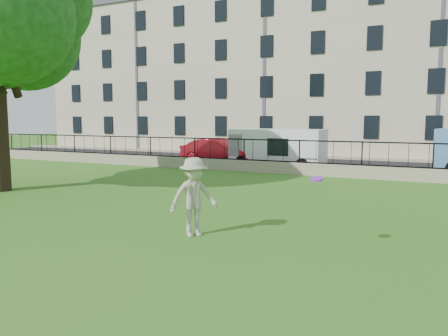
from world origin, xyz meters
The scene contains 10 objects.
ground centered at (0.00, 0.00, 0.00)m, with size 120.00×120.00×0.00m, color #34741B.
retaining_wall centered at (0.00, 12.00, 0.30)m, with size 50.00×0.40×0.60m, color gray.
iron_railing centered at (0.00, 12.00, 1.15)m, with size 50.00×0.05×1.13m.
street centered at (0.00, 16.70, 0.01)m, with size 60.00×9.00×0.01m, color black.
sidewalk centered at (0.00, 21.90, 0.06)m, with size 60.00×1.40×0.12m, color gray.
building_row centered at (0.00, 27.57, 6.92)m, with size 56.40×10.40×13.80m.
man centered at (1.09, -0.24, 0.94)m, with size 1.21×0.70×1.87m, color #B5B093.
frisbee centered at (4.00, -0.27, 1.55)m, with size 0.27×0.27×0.03m, color purple.
red_sedan centered at (-5.71, 14.40, 0.79)m, with size 1.67×4.79×1.58m, color #AD1524.
white_van centered at (-2.00, 14.40, 1.10)m, with size 5.22×2.04×2.19m, color white.
Camera 1 is at (6.21, -9.01, 2.77)m, focal length 35.00 mm.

